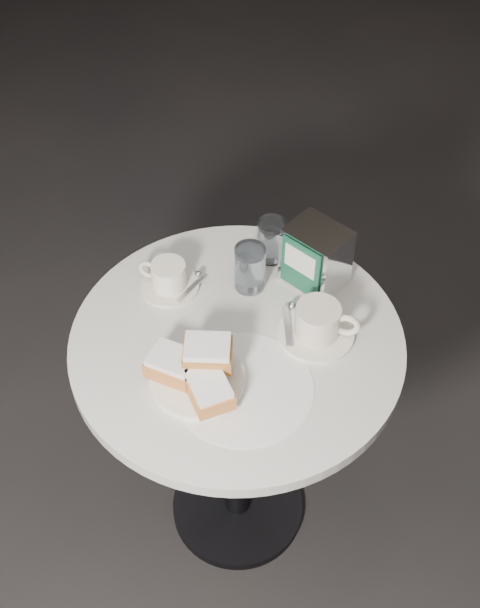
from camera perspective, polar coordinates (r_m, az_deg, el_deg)
The scene contains 9 objects.
ground at distance 2.21m, azimuth -0.17°, elevation -15.01°, with size 7.00×7.00×0.00m, color black.
cafe_table at distance 1.74m, azimuth -0.21°, elevation -6.74°, with size 0.70×0.70×0.74m.
sugar_spill at distance 1.51m, azimuth 0.23°, elevation -6.26°, with size 0.28×0.28×0.00m, color white.
beignet_plate at distance 1.49m, azimuth -3.26°, elevation -5.12°, with size 0.25×0.25×0.09m.
coffee_cup_left at distance 1.67m, azimuth -5.37°, elevation 1.98°, with size 0.14×0.13×0.07m.
coffee_cup_right at distance 1.57m, azimuth 5.85°, elevation -1.50°, with size 0.18×0.17×0.08m.
water_glass_left at distance 1.65m, azimuth 0.74°, elevation 2.69°, with size 0.07×0.07×0.11m.
water_glass_right at distance 1.72m, azimuth 2.34°, elevation 4.76°, with size 0.08×0.08×0.10m.
napkin_dispenser at distance 1.65m, azimuth 5.67°, elevation 3.53°, with size 0.16×0.14×0.15m.
Camera 1 is at (0.33, -0.96, 1.96)m, focal length 45.00 mm.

